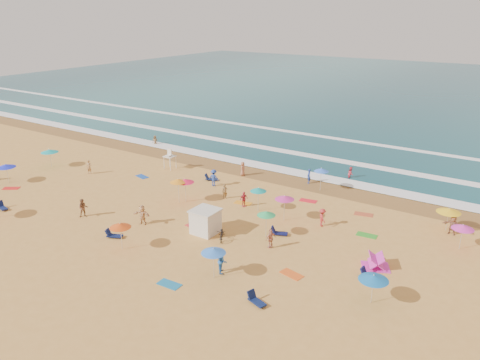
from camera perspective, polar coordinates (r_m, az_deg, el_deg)
The scene contains 12 objects.
ground at distance 42.78m, azimuth -1.75°, elevation -4.79°, with size 220.00×220.00×0.00m, color gold.
ocean at distance 119.26m, azimuth 22.38°, elevation 9.87°, with size 220.00×140.00×0.18m, color #0C4756.
wet_sand at distance 52.73m, azimuth 6.04°, elevation 0.01°, with size 220.00×220.00×0.00m, color olive.
surf_foam at distance 60.29m, azimuth 9.93°, elevation 2.49°, with size 200.00×18.70×0.05m.
cabana at distance 39.98m, azimuth -4.23°, elevation -5.11°, with size 2.00×2.00×2.00m, color silver.
cabana_roof at distance 39.55m, azimuth -4.27°, elevation -3.71°, with size 2.20×2.20×0.12m, color silver.
bicycle at distance 38.96m, azimuth -2.24°, elevation -6.59°, with size 0.67×1.91×1.00m, color black.
lifeguard_stand at distance 56.51m, azimuth -8.54°, elevation 2.39°, with size 1.20×1.20×2.10m, color white, non-canonical shape.
beach_umbrellas at distance 40.57m, azimuth -0.35°, elevation -2.95°, with size 61.57×25.16×0.80m.
loungers at distance 36.93m, azimuth 3.52°, elevation -8.78°, with size 51.78×18.40×0.34m.
towels at distance 42.70m, azimuth -4.37°, elevation -4.86°, with size 37.39×24.30×0.03m.
beachgoers at distance 45.29m, azimuth -0.52°, elevation -2.18°, with size 50.87×25.46×2.10m.
Camera 1 is at (22.37, -31.76, 17.92)m, focal length 35.00 mm.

